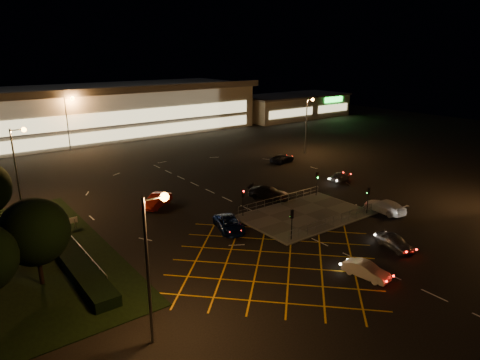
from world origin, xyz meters
TOP-DOWN VIEW (x-y plane):
  - ground at (0.00, 0.00)m, footprint 180.00×180.00m
  - pedestrian_island at (2.00, -2.00)m, footprint 14.00×9.00m
  - grass_verge at (-28.00, 6.00)m, footprint 18.00×30.00m
  - hedge at (-23.00, 6.00)m, footprint 2.00×26.00m
  - supermarket at (0.00, 61.95)m, footprint 72.00×26.50m
  - retail_unit_a at (46.00, 53.97)m, footprint 18.80×14.80m
  - retail_unit_b at (62.00, 53.96)m, footprint 14.80×14.80m
  - streetlight_sw at (-21.56, -12.00)m, footprint 1.78×0.56m
  - streetlight_nw at (-23.56, 18.00)m, footprint 1.78×0.56m
  - streetlight_ne at (24.44, 20.00)m, footprint 1.78×0.56m
  - streetlight_far_left at (-9.56, 48.00)m, footprint 1.78×0.56m
  - streetlight_far_right at (30.44, 50.00)m, footprint 1.78×0.56m
  - signal_sw at (-4.00, -5.99)m, footprint 0.28×0.30m
  - signal_se at (8.00, -5.99)m, footprint 0.28×0.30m
  - signal_nw at (-4.00, 1.99)m, footprint 0.28×0.30m
  - signal_ne at (8.00, 1.99)m, footprint 0.28×0.30m
  - tree_e at (-26.00, 0.00)m, footprint 5.40×5.40m
  - car_near_silver at (2.72, -13.26)m, footprint 2.56×4.39m
  - car_queue_white at (-3.99, -15.04)m, footprint 1.96×4.11m
  - car_left_blue at (-7.50, -0.23)m, footprint 3.88×5.66m
  - car_far_dkgrey at (2.45, 5.00)m, footprint 4.64×5.65m
  - car_right_silver at (15.81, 4.70)m, footprint 4.10×2.33m
  - car_circ_red at (-10.38, 10.83)m, footprint 4.88×4.02m
  - car_east_grey at (16.38, 17.79)m, footprint 5.24×3.21m
  - car_approach_white at (10.15, -6.86)m, footprint 2.46×5.32m

SIDE VIEW (x-z plane):
  - ground at x=0.00m, z-range 0.00..0.00m
  - grass_verge at x=-28.00m, z-range 0.00..0.08m
  - pedestrian_island at x=2.00m, z-range 0.00..0.12m
  - hedge at x=-23.00m, z-range 0.00..1.00m
  - car_queue_white at x=-3.99m, z-range 0.00..1.30m
  - car_right_silver at x=15.81m, z-range 0.00..1.31m
  - car_east_grey at x=16.38m, z-range 0.00..1.36m
  - car_near_silver at x=2.72m, z-range 0.00..1.40m
  - car_left_blue at x=-7.50m, z-range 0.00..1.44m
  - car_approach_white at x=10.15m, z-range 0.00..1.51m
  - car_far_dkgrey at x=2.45m, z-range 0.00..1.54m
  - car_circ_red at x=-10.38m, z-range 0.00..1.57m
  - signal_sw at x=-4.00m, z-range 0.79..3.94m
  - signal_se at x=8.00m, z-range 0.79..3.94m
  - signal_nw at x=-4.00m, z-range 0.79..3.94m
  - signal_ne at x=8.00m, z-range 0.79..3.94m
  - retail_unit_a at x=46.00m, z-range 0.04..6.39m
  - retail_unit_b at x=62.00m, z-range 0.05..6.40m
  - tree_e at x=-26.00m, z-range 0.97..8.32m
  - supermarket at x=0.00m, z-range 0.06..10.56m
  - streetlight_sw at x=-21.56m, z-range 1.55..11.58m
  - streetlight_nw at x=-23.56m, z-range 1.55..11.58m
  - streetlight_ne at x=24.44m, z-range 1.55..11.58m
  - streetlight_far_left at x=-9.56m, z-range 1.55..11.58m
  - streetlight_far_right at x=30.44m, z-range 1.55..11.58m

